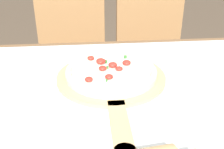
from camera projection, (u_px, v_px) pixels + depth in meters
name	position (u px, v px, depth m)	size (l,w,h in m)	color
dining_table	(127.00, 136.00, 0.83)	(1.11, 0.91, 0.77)	brown
towel_cloth	(128.00, 99.00, 0.77)	(1.03, 0.83, 0.00)	silver
pizza_peel	(112.00, 80.00, 0.85)	(0.34, 0.53, 0.01)	tan
pizza	(111.00, 71.00, 0.86)	(0.28, 0.28, 0.04)	beige
chair_left	(72.00, 65.00, 1.59)	(0.43, 0.43, 0.87)	#A37547
chair_right	(151.00, 62.00, 1.63)	(0.41, 0.41, 0.87)	#A37547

